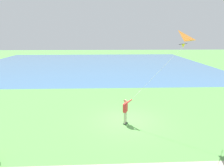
{
  "coord_description": "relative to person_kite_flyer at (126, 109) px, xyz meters",
  "views": [
    {
      "loc": [
        -13.19,
        1.63,
        6.06
      ],
      "look_at": [
        -0.2,
        1.11,
        2.76
      ],
      "focal_mm": 32.61,
      "sensor_mm": 36.0,
      "label": 1
    }
  ],
  "objects": [
    {
      "name": "ground_plane",
      "position": [
        0.41,
        -0.21,
        -1.05
      ],
      "size": [
        120.0,
        120.0,
        0.0
      ],
      "primitive_type": "plane",
      "color": "#569947"
    },
    {
      "name": "person_kite_flyer",
      "position": [
        0.0,
        0.0,
        0.0
      ],
      "size": [
        0.51,
        0.63,
        1.83
      ],
      "color": "#232328",
      "rests_on": "ground"
    },
    {
      "name": "lake_water",
      "position": [
        27.15,
        3.79,
        -1.04
      ],
      "size": [
        36.0,
        44.0,
        0.01
      ],
      "primitive_type": "cube",
      "color": "teal",
      "rests_on": "ground"
    },
    {
      "name": "flying_kite",
      "position": [
        -1.24,
        -2.73,
        4.63
      ],
      "size": [
        2.0,
        3.22,
        4.31
      ],
      "color": "orange"
    }
  ]
}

